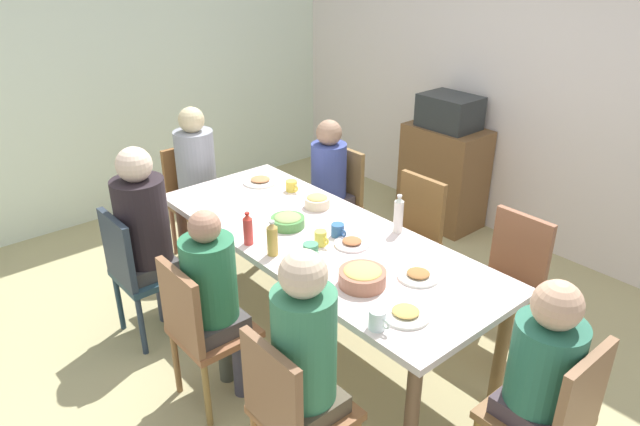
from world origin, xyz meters
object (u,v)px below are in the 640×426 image
at_px(chair_1, 194,195).
at_px(chair_4, 137,269).
at_px(dining_table, 320,246).
at_px(bowl_2, 317,201).
at_px(person_1, 197,171).
at_px(chair_5, 291,409).
at_px(bowl_1, 362,276).
at_px(chair_0, 552,416).
at_px(person_6, 327,179).
at_px(cup_1, 292,186).
at_px(person_2, 213,292).
at_px(bottle_0, 398,215).
at_px(person_5, 306,356).
at_px(side_cabinet, 443,176).
at_px(plate_2, 260,181).
at_px(person_4, 145,227).
at_px(microwave, 450,112).
at_px(bowl_0, 288,221).
at_px(plate_3, 406,313).
at_px(chair_6, 336,197).
at_px(bottle_1, 248,229).
at_px(bottle_2, 272,239).
at_px(cup_4, 378,319).
at_px(plate_0, 352,243).
at_px(person_0, 540,371).
at_px(cup_2, 311,251).
at_px(chair_2, 201,327).
at_px(cup_0, 338,230).
at_px(plate_1, 418,275).

height_order(chair_1, chair_4, same).
bearing_deg(dining_table, bowl_2, 142.10).
bearing_deg(person_1, chair_5, -20.46).
bearing_deg(bowl_1, chair_0, 10.51).
xyz_separation_m(person_6, cup_1, (0.15, -0.46, 0.12)).
height_order(chair_0, person_2, person_2).
bearing_deg(chair_5, person_2, 173.33).
bearing_deg(bottle_0, chair_0, -16.72).
relative_size(person_5, side_cabinet, 1.42).
bearing_deg(plate_2, dining_table, -12.72).
bearing_deg(person_4, person_2, 0.25).
bearing_deg(person_1, bowl_1, -5.28).
xyz_separation_m(person_2, microwave, (-0.61, 2.73, 0.35)).
distance_m(person_2, chair_5, 0.81).
bearing_deg(bowl_0, plate_3, -7.63).
xyz_separation_m(chair_6, bowl_0, (0.57, -0.92, 0.30)).
relative_size(chair_1, microwave, 1.88).
bearing_deg(bottle_1, microwave, 99.98).
bearing_deg(person_1, bottle_2, -13.41).
relative_size(bowl_2, cup_4, 1.43).
distance_m(bottle_1, bottle_2, 0.20).
bearing_deg(chair_1, person_2, -25.68).
distance_m(cup_1, bottle_1, 0.80).
distance_m(plate_0, plate_2, 1.13).
relative_size(person_2, plate_0, 5.67).
xyz_separation_m(dining_table, bowl_1, (0.55, -0.19, 0.13)).
relative_size(bowl_0, cup_4, 1.78).
height_order(person_0, cup_2, person_0).
bearing_deg(plate_3, plate_0, 156.94).
bearing_deg(cup_1, chair_2, -60.46).
distance_m(chair_2, bottle_2, 0.61).
height_order(chair_0, cup_0, chair_0).
bearing_deg(bottle_0, person_0, -17.92).
height_order(person_4, plate_0, person_4).
bearing_deg(plate_3, chair_1, 174.83).
bearing_deg(chair_1, person_6, 44.11).
height_order(person_0, cup_1, person_0).
height_order(person_6, plate_0, person_6).
height_order(chair_4, plate_3, chair_4).
height_order(chair_4, plate_1, chair_4).
relative_size(plate_0, plate_1, 0.94).
height_order(chair_6, cup_0, chair_6).
bearing_deg(plate_2, person_2, -46.44).
bearing_deg(plate_3, microwave, 124.11).
height_order(plate_3, bottle_2, bottle_2).
xyz_separation_m(person_1, chair_4, (0.68, -0.84, -0.23)).
distance_m(person_1, chair_6, 1.11).
xyz_separation_m(plate_1, cup_2, (-0.52, -0.30, 0.03)).
height_order(dining_table, cup_4, cup_4).
relative_size(person_6, side_cabinet, 1.29).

